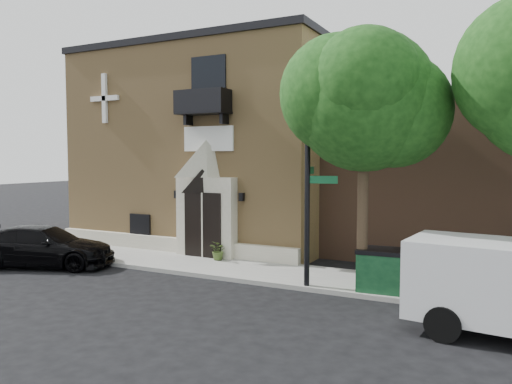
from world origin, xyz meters
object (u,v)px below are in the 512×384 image
black_sedan (44,246)px  street_sign (308,182)px  dumpster (391,270)px  pedestrian_near (445,262)px  fire_hydrant (371,281)px  pedestrian_far (499,269)px

black_sedan → street_sign: bearing=-103.6°
dumpster → pedestrian_near: size_ratio=1.08×
black_sedan → pedestrian_near: size_ratio=2.87×
pedestrian_near → fire_hydrant: bearing=-12.3°
pedestrian_far → pedestrian_near: bearing=77.6°
fire_hydrant → pedestrian_near: (1.94, 0.88, 0.58)m
pedestrian_near → street_sign: bearing=-23.0°
fire_hydrant → pedestrian_near: 2.21m
fire_hydrant → pedestrian_far: 3.59m
black_sedan → dumpster: 12.76m
dumpster → fire_hydrant: bearing=-145.3°
pedestrian_near → pedestrian_far: (1.45, 0.19, -0.08)m
street_sign → pedestrian_near: street_sign is taller
pedestrian_near → pedestrian_far: bearing=150.9°
street_sign → pedestrian_near: (3.92, 0.95, -2.30)m
black_sedan → fire_hydrant: black_sedan is taller
black_sedan → pedestrian_near: (14.08, 2.33, 0.31)m
fire_hydrant → dumpster: 0.69m
street_sign → fire_hydrant: 3.50m
fire_hydrant → pedestrian_near: size_ratio=0.38×
pedestrian_far → fire_hydrant: bearing=87.6°
dumpster → street_sign: bearing=-173.4°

